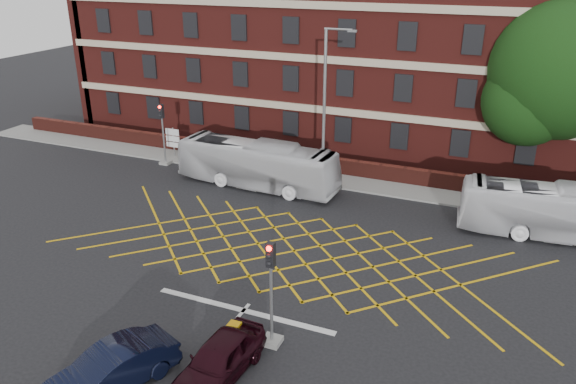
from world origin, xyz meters
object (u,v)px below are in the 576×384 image
at_px(bus_right, 562,212).
at_px(deciduous_tree, 557,80).
at_px(traffic_light_near, 271,304).
at_px(traffic_light_far, 164,140).
at_px(car_navy, 111,370).
at_px(utility_cabinet, 234,335).
at_px(car_maroon, 219,359).
at_px(bus_left, 257,164).
at_px(direction_signs, 173,139).
at_px(street_lamp, 324,139).

relative_size(bus_right, deciduous_tree, 0.89).
xyz_separation_m(bus_right, traffic_light_near, (-10.09, -13.70, 0.35)).
bearing_deg(traffic_light_far, car_navy, -60.22).
bearing_deg(utility_cabinet, traffic_light_near, 29.37).
height_order(bus_right, utility_cabinet, bus_right).
distance_m(car_maroon, traffic_light_near, 2.72).
distance_m(traffic_light_far, utility_cabinet, 21.06).
distance_m(bus_left, traffic_light_near, 15.75).
xyz_separation_m(bus_left, car_navy, (3.35, -18.19, -0.71)).
xyz_separation_m(car_maroon, direction_signs, (-14.41, 18.94, 0.66)).
bearing_deg(utility_cabinet, deciduous_tree, 65.09).
bearing_deg(bus_right, traffic_light_far, 80.25).
xyz_separation_m(bus_left, utility_cabinet, (6.10, -14.63, -0.97)).
relative_size(bus_left, bus_right, 1.04).
bearing_deg(car_maroon, bus_left, 115.77).
bearing_deg(bus_left, utility_cabinet, -153.97).
relative_size(street_lamp, direction_signs, 4.48).
height_order(street_lamp, direction_signs, street_lamp).
bearing_deg(car_navy, car_maroon, 54.41).
xyz_separation_m(deciduous_tree, utility_cabinet, (-10.35, -22.29, -6.15)).
bearing_deg(utility_cabinet, direction_signs, 129.21).
bearing_deg(utility_cabinet, car_navy, -127.65).
bearing_deg(traffic_light_near, street_lamp, 102.13).
height_order(bus_right, traffic_light_near, traffic_light_near).
height_order(traffic_light_far, street_lamp, street_lamp).
bearing_deg(utility_cabinet, car_maroon, -79.62).
relative_size(traffic_light_near, traffic_light_far, 1.00).
distance_m(bus_left, utility_cabinet, 15.88).
bearing_deg(traffic_light_near, car_navy, -133.03).
height_order(bus_left, deciduous_tree, deciduous_tree).
bearing_deg(direction_signs, car_navy, -61.42).
bearing_deg(street_lamp, bus_left, -171.74).
bearing_deg(direction_signs, bus_left, -18.38).
bearing_deg(direction_signs, utility_cabinet, -50.79).
bearing_deg(deciduous_tree, car_navy, -116.87).
xyz_separation_m(car_navy, direction_signs, (-11.36, 20.85, 0.62)).
relative_size(car_maroon, utility_cabinet, 4.27).
xyz_separation_m(street_lamp, utility_cabinet, (1.91, -15.23, -2.98)).
relative_size(bus_right, traffic_light_near, 2.37).
bearing_deg(traffic_light_far, direction_signs, 100.15).
xyz_separation_m(traffic_light_far, direction_signs, (-0.26, 1.46, -0.39)).
bearing_deg(utility_cabinet, traffic_light_far, 131.18).
relative_size(deciduous_tree, traffic_light_far, 2.67).
xyz_separation_m(bus_right, car_navy, (-14.06, -17.95, -0.65)).
bearing_deg(bus_right, car_navy, 135.45).
bearing_deg(bus_right, utility_cabinet, 135.35).
bearing_deg(direction_signs, traffic_light_far, -79.85).
distance_m(bus_left, car_navy, 18.51).
bearing_deg(traffic_light_far, bus_left, -8.80).
bearing_deg(car_navy, bus_right, 74.30).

